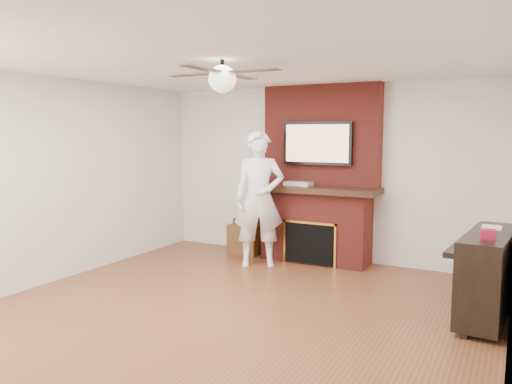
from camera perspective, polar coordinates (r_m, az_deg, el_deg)
The scene contains 12 objects.
room_shell at distance 4.81m, azimuth -3.77°, elevation -0.02°, with size 5.36×5.86×2.86m.
fireplace at distance 7.12m, azimuth 7.09°, elevation 0.03°, with size 1.78×0.64×2.50m.
tv at distance 7.04m, azimuth 7.04°, elevation 5.54°, with size 1.00×0.08×0.60m.
ceiling_fan at distance 4.81m, azimuth -3.87°, elevation 12.88°, with size 1.21×1.21×0.31m.
person at distance 6.81m, azimuth 0.36°, elevation -0.80°, with size 0.68×0.45×1.85m, color white.
side_table at distance 7.64m, azimuth -0.93°, elevation -5.14°, with size 0.48×0.48×0.54m.
piano at distance 5.41m, azimuth 24.91°, elevation -8.39°, with size 0.60×1.35×0.95m.
cable_box at distance 7.12m, azimuth 4.88°, elevation 0.96°, with size 0.38×0.22×0.05m, color silver.
candle_orange at distance 7.19m, azimuth 4.58°, elevation -7.39°, with size 0.06×0.06×0.14m, color #EC411B.
candle_green at distance 7.07m, azimuth 6.31°, elevation -7.81°, with size 0.07×0.07×0.10m, color #3F8C38.
candle_cream at distance 7.09m, azimuth 7.24°, elevation -7.73°, with size 0.07×0.07×0.11m, color beige.
candle_blue at distance 7.06m, azimuth 7.62°, elevation -7.89°, with size 0.06×0.06×0.09m, color #314F95.
Camera 1 is at (2.52, -4.07, 1.80)m, focal length 35.00 mm.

